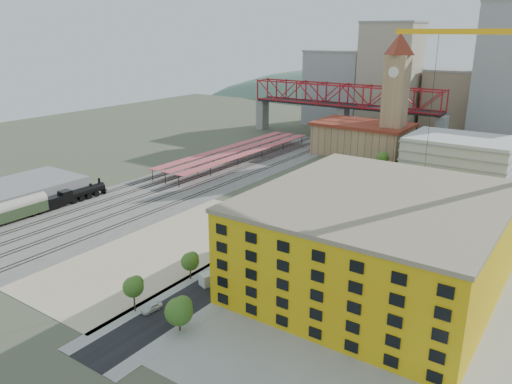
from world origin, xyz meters
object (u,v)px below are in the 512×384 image
Objects in this scene: site_trailer_b at (247,259)px; site_trailer_c at (277,240)px; coach at (12,210)px; site_trailer_d at (311,220)px; construction_building at (378,240)px; car_0 at (152,308)px; locomotive at (76,195)px; clock_tower at (396,86)px; site_trailer_a at (221,275)px.

site_trailer_b is 12.40m from site_trailer_c.
site_trailer_d is (66.00, 43.48, -1.93)m from coach.
construction_building is 5.52× the size of site_trailer_d.
coach is 67.65m from site_trailer_b.
site_trailer_c is at bearing 102.78° from site_trailer_b.
construction_building is at bearing 29.89° from site_trailer_b.
site_trailer_c is at bearing 91.76° from car_0.
car_0 is at bearing -9.52° from coach.
construction_building is 2.21× the size of locomotive.
clock_tower reaches higher than site_trailer_a.
locomotive is 5.50× the size of car_0.
construction_building reaches higher than site_trailer_b.
car_0 is at bearing -81.30° from site_trailer_a.
site_trailer_d is (66.00, 23.93, -0.88)m from locomotive.
coach is at bearing -115.30° from clock_tower.
locomotive is 70.21m from site_trailer_d.
site_trailer_d is at bearing 141.39° from construction_building.
coach is at bearing 176.79° from car_0.
locomotive is at bearing -119.34° from clock_tower.
clock_tower is 5.74× the size of site_trailer_a.
clock_tower is 1.03× the size of construction_building.
locomotive is at bearing -142.52° from site_trailer_d.
clock_tower is at bearing 64.70° from coach.
site_trailer_d is at bearing 33.38° from coach.
site_trailer_d reaches higher than car_0.
coach is 4.58× the size of car_0.
construction_building is at bearing -21.06° from site_trailer_d.
clock_tower is 107.36m from construction_building.
construction_building is 94.97m from coach.
site_trailer_b is (0.00, 9.01, -0.04)m from site_trailer_a.
locomotive is 2.20× the size of site_trailer_c.
site_trailer_b is at bearing -4.19° from locomotive.
coach reaches higher than site_trailer_a.
locomotive is at bearing -178.03° from construction_building.
site_trailer_d is at bearing 102.78° from site_trailer_b.
site_trailer_a is 9.01m from site_trailer_b.
site_trailer_b is 28.77m from site_trailer_d.
site_trailer_c is at bearing 170.41° from construction_building.
locomotive is 66.18m from site_trailer_b.
site_trailer_a is at bearing -11.85° from locomotive.
site_trailer_c is at bearing -85.22° from clock_tower.
locomotive is 1.20× the size of coach.
locomotive is 2.62× the size of site_trailer_b.
clock_tower reaches higher than construction_building.
construction_building is at bearing -18.75° from site_trailer_c.
locomotive reaches higher than site_trailer_b.
site_trailer_d is at bearing 109.15° from site_trailer_a.
site_trailer_d is at bearing -84.23° from clock_tower.
construction_building is 28.42m from site_trailer_b.
car_0 is at bearing -131.06° from construction_building.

